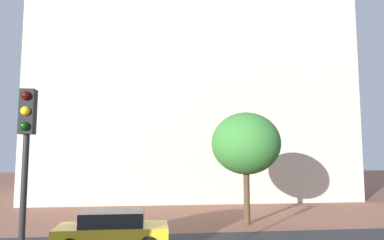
{
  "coord_description": "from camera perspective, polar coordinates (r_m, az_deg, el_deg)",
  "views": [
    {
      "loc": [
        -1.24,
        -2.89,
        3.54
      ],
      "look_at": [
        0.15,
        9.57,
        4.83
      ],
      "focal_mm": 31.75,
      "sensor_mm": 36.0,
      "label": 1
    }
  ],
  "objects": [
    {
      "name": "tree_curb_far",
      "position": [
        18.08,
        9.04,
        -3.94
      ],
      "size": [
        3.61,
        3.61,
        5.77
      ],
      "color": "#4C3823",
      "rests_on": "ground_plane"
    },
    {
      "name": "landmark_building",
      "position": [
        30.9,
        -0.22,
        6.53
      ],
      "size": [
        25.38,
        11.78,
        33.26
      ],
      "color": "beige",
      "rests_on": "ground_plane"
    },
    {
      "name": "traffic_light_pole",
      "position": [
        7.46,
        -26.25,
        -6.54
      ],
      "size": [
        0.28,
        0.34,
        4.85
      ],
      "color": "black",
      "rests_on": "ground_plane"
    },
    {
      "name": "car_yellow",
      "position": [
        13.81,
        -13.19,
        -17.67
      ],
      "size": [
        4.15,
        1.92,
        1.42
      ],
      "color": "gold",
      "rests_on": "ground_plane"
    }
  ]
}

